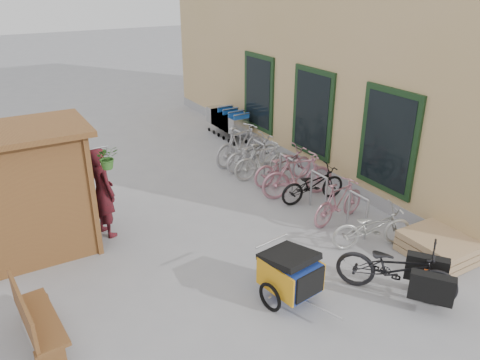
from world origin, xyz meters
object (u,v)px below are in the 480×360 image
bike_6 (252,153)px  bike_3 (298,175)px  cargo_bike (399,269)px  kiosk (25,176)px  person_kiosk (103,192)px  bike_7 (241,145)px  bike_1 (339,201)px  bike_4 (283,166)px  bench (35,318)px  bike_5 (263,161)px  shopping_carts (227,120)px  pallet_stack (439,247)px  bike_2 (313,184)px  child_trailer (290,272)px  bike_0 (372,227)px

bike_6 → bike_3: bearing=172.9°
bike_3 → cargo_bike: bearing=179.6°
kiosk → bike_6: bearing=14.9°
person_kiosk → bike_7: person_kiosk is taller
bike_1 → bike_4: bike_1 is taller
bench → bike_5: size_ratio=0.91×
shopping_carts → bike_4: size_ratio=1.09×
bike_6 → bike_7: 0.49m
bench → cargo_bike: size_ratio=0.76×
bike_1 → bike_6: bike_1 is taller
pallet_stack → bike_3: bike_3 is taller
bench → bike_6: bench is taller
cargo_bike → bike_3: bearing=41.1°
bike_1 → bike_2: size_ratio=0.95×
pallet_stack → bike_4: 4.23m
bike_5 → child_trailer: bearing=159.0°
bike_2 → bike_7: bearing=12.0°
shopping_carts → bike_1: bearing=-96.3°
bike_1 → bike_3: bearing=-9.0°
shopping_carts → bike_1: 6.05m
bench → pallet_stack: bearing=-16.2°
bike_3 → bike_4: bike_3 is taller
bike_0 → bike_4: (0.28, 3.29, 0.04)m
person_kiosk → bike_5: 4.28m
bike_2 → bike_3: 0.42m
kiosk → bike_0: (5.48, -2.97, -1.14)m
pallet_stack → bike_0: bearing=131.4°
bike_3 → bike_4: size_ratio=1.04×
person_kiosk → bike_6: 4.55m
bench → bike_6: 7.20m
cargo_bike → bike_3: bike_3 is taller
bike_1 → bike_7: (-0.11, 3.85, 0.09)m
bike_3 → bike_6: (-0.01, 1.98, -0.09)m
shopping_carts → bike_3: 4.66m
bike_0 → bike_3: bearing=15.9°
bench → bike_2: bench is taller
child_trailer → bike_0: child_trailer is taller
cargo_bike → bike_2: 3.53m
cargo_bike → bike_4: cargo_bike is taller
shopping_carts → cargo_bike: size_ratio=0.98×
bike_0 → bike_6: size_ratio=0.94×
kiosk → bike_3: kiosk is taller
bike_6 → shopping_carts: bearing=-22.2°
bench → child_trailer: 3.74m
bench → bike_5: 6.76m
bench → bike_7: bearing=32.4°
bike_0 → pallet_stack: bearing=-120.0°
child_trailer → bike_2: bearing=37.4°
bench → shopping_carts: (6.67, 6.65, 0.12)m
bike_7 → child_trailer: bearing=143.0°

